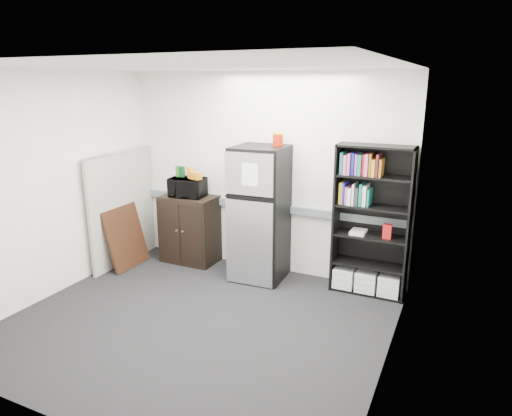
{
  "coord_description": "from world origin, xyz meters",
  "views": [
    {
      "loc": [
        2.49,
        -3.8,
        2.55
      ],
      "look_at": [
        0.29,
        0.9,
        1.12
      ],
      "focal_mm": 32.0,
      "sensor_mm": 36.0,
      "label": 1
    }
  ],
  "objects_px": {
    "microwave": "(187,187)",
    "bookshelf": "(371,222)",
    "refrigerator": "(260,214)",
    "cubicle_partition": "(123,208)",
    "cabinet": "(190,229)"
  },
  "relations": [
    {
      "from": "cabinet",
      "to": "microwave",
      "type": "bearing_deg",
      "value": -90.0
    },
    {
      "from": "bookshelf",
      "to": "microwave",
      "type": "height_order",
      "value": "bookshelf"
    },
    {
      "from": "bookshelf",
      "to": "microwave",
      "type": "xyz_separation_m",
      "value": [
        -2.58,
        -0.08,
        0.2
      ]
    },
    {
      "from": "cubicle_partition",
      "to": "cabinet",
      "type": "relative_size",
      "value": 1.65
    },
    {
      "from": "bookshelf",
      "to": "cubicle_partition",
      "type": "height_order",
      "value": "bookshelf"
    },
    {
      "from": "bookshelf",
      "to": "refrigerator",
      "type": "relative_size",
      "value": 1.04
    },
    {
      "from": "cabinet",
      "to": "microwave",
      "type": "xyz_separation_m",
      "value": [
        0.0,
        -0.02,
        0.62
      ]
    },
    {
      "from": "cubicle_partition",
      "to": "cabinet",
      "type": "height_order",
      "value": "cubicle_partition"
    },
    {
      "from": "cubicle_partition",
      "to": "microwave",
      "type": "xyz_separation_m",
      "value": [
        0.85,
        0.4,
        0.3
      ]
    },
    {
      "from": "cabinet",
      "to": "bookshelf",
      "type": "bearing_deg",
      "value": 1.43
    },
    {
      "from": "cubicle_partition",
      "to": "bookshelf",
      "type": "bearing_deg",
      "value": 8.06
    },
    {
      "from": "refrigerator",
      "to": "microwave",
      "type": "bearing_deg",
      "value": 174.08
    },
    {
      "from": "bookshelf",
      "to": "refrigerator",
      "type": "distance_m",
      "value": 1.43
    },
    {
      "from": "bookshelf",
      "to": "cubicle_partition",
      "type": "xyz_separation_m",
      "value": [
        -3.43,
        -0.49,
        -0.1
      ]
    },
    {
      "from": "microwave",
      "to": "bookshelf",
      "type": "bearing_deg",
      "value": -5.14
    }
  ]
}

